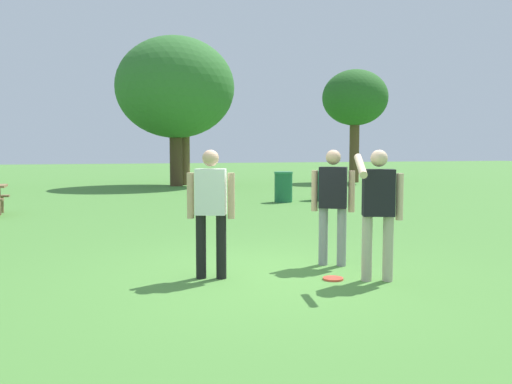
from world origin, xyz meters
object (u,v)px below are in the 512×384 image
person_bystander (333,199)px  trash_can_further_along (320,185)px  tree_back_left (355,99)px  tree_slender_mid (184,85)px  tree_far_right (175,88)px  person_thrower (378,205)px  person_catcher (211,205)px  frisbee (333,279)px  trash_can_beside_table (283,187)px

person_bystander → trash_can_further_along: size_ratio=1.71×
tree_back_left → tree_slender_mid: bearing=175.5°
tree_far_right → tree_back_left: bearing=-0.4°
tree_slender_mid → tree_back_left: bearing=-4.5°
person_thrower → person_catcher: 2.09m
person_catcher → frisbee: person_catcher is taller
tree_far_right → tree_slender_mid: tree_far_right is taller
person_thrower → tree_far_right: tree_far_right is taller
frisbee → tree_far_right: tree_far_right is taller
person_bystander → tree_slender_mid: tree_slender_mid is taller
person_catcher → tree_slender_mid: bearing=80.4°
person_catcher → tree_slender_mid: size_ratio=0.26×
person_catcher → frisbee: size_ratio=6.33×
person_catcher → trash_can_beside_table: (4.50, 9.00, -0.46)m
trash_can_beside_table → trash_can_further_along: 1.42m
person_bystander → trash_can_beside_table: (2.68, 8.79, -0.46)m
tree_back_left → frisbee: bearing=-119.5°
person_bystander → trash_can_further_along: person_bystander is taller
trash_can_beside_table → person_thrower: bearing=-104.7°
trash_can_beside_table → tree_slender_mid: bearing=98.6°
frisbee → tree_back_left: 21.24m
person_catcher → trash_can_beside_table: person_catcher is taller
person_bystander → trash_can_beside_table: bearing=73.0°
trash_can_further_along → trash_can_beside_table: bearing=-169.8°
person_catcher → trash_can_beside_table: bearing=63.4°
trash_can_further_along → tree_back_left: 10.81m
tree_back_left → person_catcher: bearing=-123.7°
trash_can_further_along → tree_slender_mid: tree_slender_mid is taller
trash_can_further_along → tree_far_right: (-3.30, 8.38, 3.96)m
person_catcher → tree_far_right: size_ratio=0.24×
person_bystander → frisbee: person_bystander is taller
tree_far_right → tree_slender_mid: bearing=50.5°
frisbee → tree_slender_mid: 19.44m
person_thrower → tree_far_right: bearing=87.9°
tree_slender_mid → person_thrower: bearing=-93.5°
person_bystander → trash_can_beside_table: size_ratio=1.71×
person_bystander → trash_can_beside_table: 9.20m
person_bystander → tree_far_right: bearing=87.4°
trash_can_further_along → person_catcher: bearing=-122.5°
trash_can_beside_table → tree_slender_mid: size_ratio=0.15×
trash_can_beside_table → trash_can_further_along: size_ratio=1.00×
person_catcher → trash_can_further_along: 10.98m
person_catcher → trash_can_further_along: size_ratio=1.71×
person_bystander → tree_far_right: size_ratio=0.24×
person_catcher → person_bystander: bearing=6.5°
person_bystander → tree_slender_mid: bearing=85.9°
person_bystander → person_thrower: bearing=-83.1°
person_thrower → trash_can_beside_table: 10.13m
person_bystander → tree_back_left: (9.89, 17.35, 3.28)m
trash_can_beside_table → tree_back_left: bearing=49.9°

